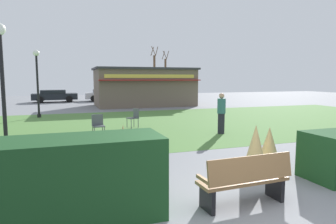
% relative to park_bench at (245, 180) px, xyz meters
% --- Properties ---
extents(ground_plane, '(80.00, 80.00, 0.00)m').
position_rel_park_bench_xyz_m(ground_plane, '(-0.20, -0.46, -0.48)').
color(ground_plane, slate).
extents(lawn_patch, '(36.00, 12.00, 0.01)m').
position_rel_park_bench_xyz_m(lawn_patch, '(-0.20, 10.01, -0.48)').
color(lawn_patch, '#4C7A38').
rests_on(lawn_patch, ground_plane).
extents(park_bench, '(1.72, 0.60, 0.95)m').
position_rel_park_bench_xyz_m(park_bench, '(0.00, 0.00, 0.00)').
color(park_bench, olive).
rests_on(park_bench, ground_plane).
extents(hedge_left, '(2.66, 1.10, 1.35)m').
position_rel_park_bench_xyz_m(hedge_left, '(-2.81, 0.44, 0.19)').
color(hedge_left, '#19421E').
rests_on(hedge_left, ground_plane).
extents(ornamental_grass_behind_left, '(0.66, 0.66, 1.24)m').
position_rel_park_bench_xyz_m(ornamental_grass_behind_left, '(1.06, 1.20, 0.14)').
color(ornamental_grass_behind_left, tan).
rests_on(ornamental_grass_behind_left, ground_plane).
extents(ornamental_grass_behind_right, '(0.68, 0.68, 1.11)m').
position_rel_park_bench_xyz_m(ornamental_grass_behind_right, '(1.67, 1.51, 0.08)').
color(ornamental_grass_behind_right, tan).
rests_on(ornamental_grass_behind_right, ground_plane).
extents(ornamental_grass_behind_center, '(0.59, 0.59, 1.37)m').
position_rel_park_bench_xyz_m(ornamental_grass_behind_center, '(-1.92, 1.44, 0.20)').
color(ornamental_grass_behind_center, tan).
rests_on(ornamental_grass_behind_center, ground_plane).
extents(lamppost_mid, '(0.36, 0.36, 3.95)m').
position_rel_park_bench_xyz_m(lamppost_mid, '(-4.82, 5.93, 2.02)').
color(lamppost_mid, black).
rests_on(lamppost_mid, ground_plane).
extents(lamppost_far, '(0.36, 0.36, 3.95)m').
position_rel_park_bench_xyz_m(lamppost_far, '(-4.56, 14.53, 2.02)').
color(lamppost_far, black).
rests_on(lamppost_far, ground_plane).
extents(food_kiosk, '(8.35, 5.06, 3.19)m').
position_rel_park_bench_xyz_m(food_kiosk, '(3.34, 20.28, 1.12)').
color(food_kiosk, '#6B5B4C').
rests_on(food_kiosk, ground_plane).
extents(cafe_chair_west, '(0.56, 0.56, 0.89)m').
position_rel_park_bench_xyz_m(cafe_chair_west, '(-0.01, 9.12, 0.05)').
color(cafe_chair_west, '#4C5156').
rests_on(cafe_chair_west, ground_plane).
extents(cafe_chair_east, '(0.47, 0.47, 0.89)m').
position_rel_park_bench_xyz_m(cafe_chair_east, '(-1.85, 7.29, 0.05)').
color(cafe_chair_east, '#4C5156').
rests_on(cafe_chair_east, ground_plane).
extents(person_strolling, '(0.34, 0.34, 1.69)m').
position_rel_park_bench_xyz_m(person_strolling, '(3.08, 6.41, 0.38)').
color(person_strolling, '#23232D').
rests_on(person_strolling, ground_plane).
extents(parked_car_west_slot, '(4.27, 2.19, 1.20)m').
position_rel_park_bench_xyz_m(parked_car_west_slot, '(-4.13, 26.77, 0.16)').
color(parked_car_west_slot, black).
rests_on(parked_car_west_slot, ground_plane).
extents(parked_car_center_slot, '(4.26, 2.18, 1.20)m').
position_rel_park_bench_xyz_m(parked_car_center_slot, '(0.87, 26.77, 0.16)').
color(parked_car_center_slot, '#B7BABF').
rests_on(parked_car_center_slot, ground_plane).
extents(tree_left_bg, '(0.91, 0.96, 6.21)m').
position_rel_park_bench_xyz_m(tree_left_bg, '(7.37, 30.92, 2.26)').
color(tree_left_bg, brown).
rests_on(tree_left_bg, ground_plane).
extents(tree_right_bg, '(0.91, 0.96, 6.03)m').
position_rel_park_bench_xyz_m(tree_right_bg, '(9.82, 33.94, 2.17)').
color(tree_right_bg, brown).
rests_on(tree_right_bg, ground_plane).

